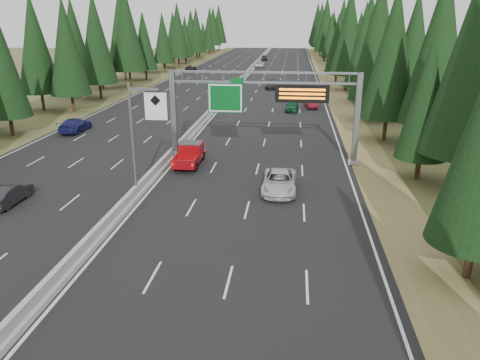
{
  "coord_description": "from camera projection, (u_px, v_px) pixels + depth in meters",
  "views": [
    {
      "loc": [
        10.77,
        -4.95,
        12.0
      ],
      "look_at": [
        7.94,
        20.0,
        3.36
      ],
      "focal_mm": 35.0,
      "sensor_mm": 36.0,
      "label": 1
    }
  ],
  "objects": [
    {
      "name": "car_ahead_far",
      "position": [
        264.0,
        58.0,
        144.16
      ],
      "size": [
        2.12,
        4.74,
        1.58
      ],
      "primitive_type": "imported",
      "rotation": [
        0.0,
        0.0,
        0.06
      ],
      "color": "black",
      "rests_on": "road"
    },
    {
      "name": "car_onc_white",
      "position": [
        226.0,
        84.0,
        85.47
      ],
      "size": [
        1.83,
        4.4,
        1.49
      ],
      "primitive_type": "imported",
      "rotation": [
        0.0,
        0.0,
        3.16
      ],
      "color": "silver",
      "rests_on": "road"
    },
    {
      "name": "sign_gantry",
      "position": [
        271.0,
        103.0,
        39.81
      ],
      "size": [
        16.75,
        0.98,
        7.8
      ],
      "color": "slate",
      "rests_on": "road"
    },
    {
      "name": "shoulder_left",
      "position": [
        139.0,
        88.0,
        86.76
      ],
      "size": [
        3.6,
        260.0,
        0.06
      ],
      "primitive_type": "cube",
      "color": "#444721",
      "rests_on": "ground"
    },
    {
      "name": "car_onc_far",
      "position": [
        191.0,
        68.0,
        114.73
      ],
      "size": [
        2.18,
        4.66,
        1.29
      ],
      "primitive_type": "imported",
      "rotation": [
        0.0,
        0.0,
        3.15
      ],
      "color": "black",
      "rests_on": "road"
    },
    {
      "name": "car_ahead_dkgrey",
      "position": [
        271.0,
        85.0,
        84.67
      ],
      "size": [
        2.03,
        4.86,
        1.4
      ],
      "primitive_type": "imported",
      "rotation": [
        0.0,
        0.0,
        0.01
      ],
      "color": "black",
      "rests_on": "road"
    },
    {
      "name": "car_ahead_dkred",
      "position": [
        311.0,
        103.0,
        66.43
      ],
      "size": [
        1.92,
        4.4,
        1.41
      ],
      "primitive_type": "imported",
      "rotation": [
        0.0,
        0.0,
        0.1
      ],
      "color": "maroon",
      "rests_on": "road"
    },
    {
      "name": "tree_row_left",
      "position": [
        75.0,
        39.0,
        69.72
      ],
      "size": [
        11.63,
        244.94,
        18.57
      ],
      "color": "black",
      "rests_on": "ground"
    },
    {
      "name": "car_onc_blue",
      "position": [
        75.0,
        125.0,
        52.21
      ],
      "size": [
        2.19,
        5.25,
        1.52
      ],
      "primitive_type": "imported",
      "rotation": [
        0.0,
        0.0,
        3.15
      ],
      "color": "navy",
      "rests_on": "road"
    },
    {
      "name": "car_onc_near",
      "position": [
        9.0,
        194.0,
        31.73
      ],
      "size": [
        1.45,
        4.11,
        1.35
      ],
      "primitive_type": "imported",
      "rotation": [
        0.0,
        0.0,
        3.14
      ],
      "color": "black",
      "rests_on": "road"
    },
    {
      "name": "car_ahead_green",
      "position": [
        292.0,
        106.0,
        64.04
      ],
      "size": [
        1.91,
        4.2,
        1.4
      ],
      "primitive_type": "imported",
      "rotation": [
        0.0,
        0.0,
        -0.06
      ],
      "color": "#114D26",
      "rests_on": "road"
    },
    {
      "name": "hov_sign_pole",
      "position": [
        140.0,
        133.0,
        31.56
      ],
      "size": [
        2.8,
        0.5,
        8.0
      ],
      "color": "slate",
      "rests_on": "road"
    },
    {
      "name": "silver_minivan",
      "position": [
        279.0,
        182.0,
        34.02
      ],
      "size": [
        2.49,
        5.31,
        1.47
      ],
      "primitive_type": "imported",
      "rotation": [
        0.0,
        0.0,
        -0.01
      ],
      "color": "silver",
      "rests_on": "road"
    },
    {
      "name": "tree_row_right",
      "position": [
        367.0,
        37.0,
        75.04
      ],
      "size": [
        12.38,
        241.68,
        18.8
      ],
      "color": "black",
      "rests_on": "ground"
    },
    {
      "name": "red_pickup",
      "position": [
        191.0,
        152.0,
        40.59
      ],
      "size": [
        1.93,
        5.42,
        1.77
      ],
      "color": "black",
      "rests_on": "road"
    },
    {
      "name": "car_ahead_white",
      "position": [
        259.0,
        64.0,
        123.16
      ],
      "size": [
        2.37,
        4.94,
        1.36
      ],
      "primitive_type": "imported",
      "rotation": [
        0.0,
        0.0,
        0.02
      ],
      "color": "white",
      "rests_on": "road"
    },
    {
      "name": "median_barrier",
      "position": [
        234.0,
        87.0,
        84.73
      ],
      "size": [
        0.7,
        260.0,
        0.85
      ],
      "color": "gray",
      "rests_on": "road"
    },
    {
      "name": "road",
      "position": [
        234.0,
        89.0,
        84.85
      ],
      "size": [
        32.0,
        260.0,
        0.08
      ],
      "primitive_type": "cube",
      "color": "black",
      "rests_on": "ground"
    },
    {
      "name": "shoulder_right",
      "position": [
        333.0,
        91.0,
        82.96
      ],
      "size": [
        3.6,
        260.0,
        0.06
      ],
      "primitive_type": "cube",
      "color": "olive",
      "rests_on": "ground"
    }
  ]
}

